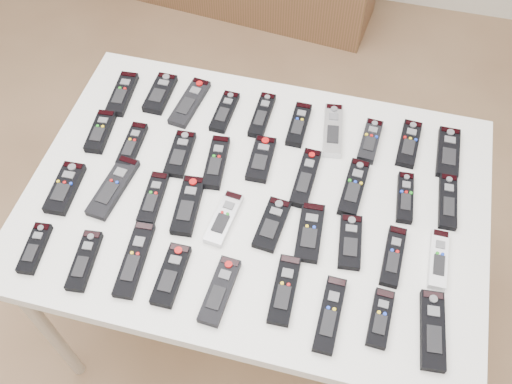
% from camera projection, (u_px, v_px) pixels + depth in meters
% --- Properties ---
extents(ground, '(4.00, 4.00, 0.00)m').
position_uv_depth(ground, '(225.00, 295.00, 2.24)').
color(ground, brown).
rests_on(ground, ground).
extents(table, '(1.25, 0.88, 0.78)m').
position_uv_depth(table, '(256.00, 208.00, 1.61)').
color(table, white).
rests_on(table, ground).
extents(remote_0, '(0.07, 0.17, 0.02)m').
position_uv_depth(remote_0, '(122.00, 94.00, 1.76)').
color(remote_0, black).
rests_on(remote_0, table).
extents(remote_1, '(0.06, 0.16, 0.02)m').
position_uv_depth(remote_1, '(160.00, 93.00, 1.77)').
color(remote_1, black).
rests_on(remote_1, table).
extents(remote_2, '(0.08, 0.20, 0.02)m').
position_uv_depth(remote_2, '(190.00, 103.00, 1.75)').
color(remote_2, black).
rests_on(remote_2, table).
extents(remote_3, '(0.05, 0.16, 0.02)m').
position_uv_depth(remote_3, '(225.00, 112.00, 1.73)').
color(remote_3, black).
rests_on(remote_3, table).
extents(remote_4, '(0.05, 0.17, 0.02)m').
position_uv_depth(remote_4, '(262.00, 115.00, 1.72)').
color(remote_4, black).
rests_on(remote_4, table).
extents(remote_5, '(0.05, 0.16, 0.02)m').
position_uv_depth(remote_5, '(299.00, 125.00, 1.69)').
color(remote_5, black).
rests_on(remote_5, table).
extents(remote_6, '(0.08, 0.20, 0.02)m').
position_uv_depth(remote_6, '(333.00, 130.00, 1.68)').
color(remote_6, '#B7B7BC').
rests_on(remote_6, table).
extents(remote_7, '(0.06, 0.16, 0.02)m').
position_uv_depth(remote_7, '(370.00, 141.00, 1.66)').
color(remote_7, black).
rests_on(remote_7, table).
extents(remote_8, '(0.06, 0.17, 0.02)m').
position_uv_depth(remote_8, '(409.00, 144.00, 1.65)').
color(remote_8, black).
rests_on(remote_8, table).
extents(remote_9, '(0.06, 0.18, 0.02)m').
position_uv_depth(remote_9, '(448.00, 152.00, 1.63)').
color(remote_9, black).
rests_on(remote_9, table).
extents(remote_10, '(0.07, 0.16, 0.02)m').
position_uv_depth(remote_10, '(101.00, 132.00, 1.68)').
color(remote_10, black).
rests_on(remote_10, table).
extents(remote_11, '(0.05, 0.16, 0.02)m').
position_uv_depth(remote_11, '(132.00, 145.00, 1.65)').
color(remote_11, black).
rests_on(remote_11, table).
extents(remote_12, '(0.07, 0.16, 0.02)m').
position_uv_depth(remote_12, '(180.00, 154.00, 1.63)').
color(remote_12, black).
rests_on(remote_12, table).
extents(remote_13, '(0.07, 0.18, 0.02)m').
position_uv_depth(remote_13, '(216.00, 162.00, 1.61)').
color(remote_13, black).
rests_on(remote_13, table).
extents(remote_14, '(0.06, 0.15, 0.02)m').
position_uv_depth(remote_14, '(261.00, 159.00, 1.62)').
color(remote_14, black).
rests_on(remote_14, table).
extents(remote_15, '(0.05, 0.19, 0.02)m').
position_uv_depth(remote_15, '(306.00, 178.00, 1.58)').
color(remote_15, black).
rests_on(remote_15, table).
extents(remote_16, '(0.06, 0.19, 0.02)m').
position_uv_depth(remote_16, '(354.00, 188.00, 1.56)').
color(remote_16, black).
rests_on(remote_16, table).
extents(remote_17, '(0.05, 0.16, 0.02)m').
position_uv_depth(remote_17, '(405.00, 198.00, 1.54)').
color(remote_17, black).
rests_on(remote_17, table).
extents(remote_18, '(0.05, 0.18, 0.02)m').
position_uv_depth(remote_18, '(448.00, 201.00, 1.54)').
color(remote_18, black).
rests_on(remote_18, table).
extents(remote_19, '(0.07, 0.17, 0.02)m').
position_uv_depth(remote_19, '(65.00, 188.00, 1.56)').
color(remote_19, black).
rests_on(remote_19, table).
extents(remote_20, '(0.08, 0.21, 0.02)m').
position_uv_depth(remote_20, '(113.00, 187.00, 1.56)').
color(remote_20, black).
rests_on(remote_20, table).
extents(remote_21, '(0.06, 0.17, 0.02)m').
position_uv_depth(remote_21, '(153.00, 198.00, 1.54)').
color(remote_21, black).
rests_on(remote_21, table).
extents(remote_22, '(0.07, 0.18, 0.02)m').
position_uv_depth(remote_22, '(188.00, 205.00, 1.53)').
color(remote_22, black).
rests_on(remote_22, table).
extents(remote_23, '(0.07, 0.17, 0.02)m').
position_uv_depth(remote_23, '(224.00, 218.00, 1.51)').
color(remote_23, '#B7B7BC').
rests_on(remote_23, table).
extents(remote_24, '(0.07, 0.16, 0.02)m').
position_uv_depth(remote_24, '(272.00, 224.00, 1.50)').
color(remote_24, black).
rests_on(remote_24, table).
extents(remote_25, '(0.07, 0.17, 0.02)m').
position_uv_depth(remote_25, '(310.00, 232.00, 1.48)').
color(remote_25, black).
rests_on(remote_25, table).
extents(remote_26, '(0.07, 0.16, 0.02)m').
position_uv_depth(remote_26, '(350.00, 242.00, 1.47)').
color(remote_26, black).
rests_on(remote_26, table).
extents(remote_27, '(0.05, 0.17, 0.02)m').
position_uv_depth(remote_27, '(393.00, 256.00, 1.44)').
color(remote_27, black).
rests_on(remote_27, table).
extents(remote_28, '(0.05, 0.17, 0.02)m').
position_uv_depth(remote_28, '(438.00, 259.00, 1.44)').
color(remote_28, silver).
rests_on(remote_28, table).
extents(remote_29, '(0.06, 0.15, 0.02)m').
position_uv_depth(remote_29, '(35.00, 248.00, 1.45)').
color(remote_29, black).
rests_on(remote_29, table).
extents(remote_30, '(0.06, 0.17, 0.02)m').
position_uv_depth(remote_30, '(84.00, 261.00, 1.43)').
color(remote_30, black).
rests_on(remote_30, table).
extents(remote_31, '(0.07, 0.21, 0.02)m').
position_uv_depth(remote_31, '(135.00, 259.00, 1.44)').
color(remote_31, black).
rests_on(remote_31, table).
extents(remote_32, '(0.06, 0.17, 0.02)m').
position_uv_depth(remote_32, '(171.00, 275.00, 1.41)').
color(remote_32, black).
rests_on(remote_32, table).
extents(remote_33, '(0.06, 0.18, 0.02)m').
position_uv_depth(remote_33, '(220.00, 291.00, 1.39)').
color(remote_33, black).
rests_on(remote_33, table).
extents(remote_34, '(0.06, 0.18, 0.02)m').
position_uv_depth(remote_34, '(284.00, 290.00, 1.39)').
color(remote_34, black).
rests_on(remote_34, table).
extents(remote_35, '(0.05, 0.19, 0.02)m').
position_uv_depth(remote_35, '(330.00, 315.00, 1.35)').
color(remote_35, black).
rests_on(remote_35, table).
extents(remote_36, '(0.05, 0.15, 0.02)m').
position_uv_depth(remote_36, '(380.00, 318.00, 1.35)').
color(remote_36, black).
rests_on(remote_36, table).
extents(remote_37, '(0.07, 0.20, 0.02)m').
position_uv_depth(remote_37, '(433.00, 330.00, 1.33)').
color(remote_37, black).
rests_on(remote_37, table).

